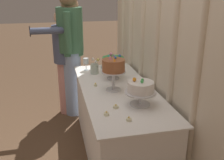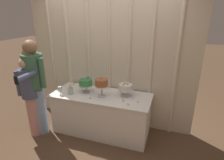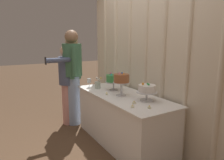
# 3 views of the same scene
# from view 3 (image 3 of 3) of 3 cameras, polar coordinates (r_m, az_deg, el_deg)

# --- Properties ---
(ground_plane) EXTENTS (24.00, 24.00, 0.00)m
(ground_plane) POSITION_cam_3_polar(r_m,az_deg,el_deg) (3.26, 1.36, -17.40)
(ground_plane) COLOR brown
(draped_curtain) EXTENTS (3.22, 0.15, 2.88)m
(draped_curtain) POSITION_cam_3_polar(r_m,az_deg,el_deg) (3.19, 9.32, 9.69)
(draped_curtain) COLOR beige
(draped_curtain) RESTS_ON ground_plane
(cake_table) EXTENTS (1.78, 0.72, 0.76)m
(cake_table) POSITION_cam_3_polar(r_m,az_deg,el_deg) (3.15, 2.96, -10.81)
(cake_table) COLOR white
(cake_table) RESTS_ON ground_plane
(cake_display_leftmost) EXTENTS (0.27, 0.27, 0.29)m
(cake_display_leftmost) POSITION_cam_3_polar(r_m,az_deg,el_deg) (3.26, 0.44, 0.30)
(cake_display_leftmost) COLOR #B2B2B7
(cake_display_leftmost) RESTS_ON cake_table
(cake_display_center) EXTENTS (0.25, 0.25, 0.36)m
(cake_display_center) POSITION_cam_3_polar(r_m,az_deg,el_deg) (2.92, 2.65, 0.17)
(cake_display_center) COLOR silver
(cake_display_center) RESTS_ON cake_table
(cake_display_rightmost) EXTENTS (0.28, 0.28, 0.25)m
(cake_display_rightmost) POSITION_cam_3_polar(r_m,az_deg,el_deg) (2.73, 9.77, -2.68)
(cake_display_rightmost) COLOR silver
(cake_display_rightmost) RESTS_ON cake_table
(wine_glass) EXTENTS (0.07, 0.07, 0.15)m
(wine_glass) POSITION_cam_3_polar(r_m,az_deg,el_deg) (3.49, -6.45, -0.27)
(wine_glass) COLOR silver
(wine_glass) RESTS_ON cake_table
(flower_vase) EXTENTS (0.12, 0.10, 0.20)m
(flower_vase) POSITION_cam_3_polar(r_m,az_deg,el_deg) (3.39, -4.03, -1.22)
(flower_vase) COLOR #B2C1B2
(flower_vase) RESTS_ON cake_table
(tealight_far_left) EXTENTS (0.04, 0.04, 0.04)m
(tealight_far_left) POSITION_cam_3_polar(r_m,az_deg,el_deg) (3.02, -1.48, -3.93)
(tealight_far_left) COLOR beige
(tealight_far_left) RESTS_ON cake_table
(tealight_near_left) EXTENTS (0.05, 0.05, 0.04)m
(tealight_near_left) POSITION_cam_3_polar(r_m,az_deg,el_deg) (2.61, 6.20, -6.39)
(tealight_near_left) COLOR beige
(tealight_near_left) RESTS_ON cake_table
(tealight_near_right) EXTENTS (0.05, 0.05, 0.04)m
(tealight_near_right) POSITION_cam_3_polar(r_m,az_deg,el_deg) (2.47, 5.79, -7.43)
(tealight_near_right) COLOR beige
(tealight_near_right) RESTS_ON cake_table
(tealight_far_right) EXTENTS (0.04, 0.04, 0.04)m
(tealight_far_right) POSITION_cam_3_polar(r_m,az_deg,el_deg) (2.46, 10.43, -7.59)
(tealight_far_right) COLOR beige
(tealight_far_right) RESTS_ON cake_table
(guest_man_pink_jacket) EXTENTS (0.50, 0.40, 1.74)m
(guest_man_pink_jacket) POSITION_cam_3_polar(r_m,az_deg,el_deg) (3.77, -10.97, 1.72)
(guest_man_pink_jacket) COLOR #93ADD6
(guest_man_pink_jacket) RESTS_ON ground_plane
(guest_man_dark_suit) EXTENTS (0.44, 0.40, 1.63)m
(guest_man_dark_suit) POSITION_cam_3_polar(r_m,az_deg,el_deg) (3.83, -10.96, 1.12)
(guest_man_dark_suit) COLOR #282D38
(guest_man_dark_suit) RESTS_ON ground_plane
(guest_girl_blue_dress) EXTENTS (0.44, 0.58, 1.47)m
(guest_girl_blue_dress) POSITION_cam_3_polar(r_m,az_deg,el_deg) (3.81, -12.65, -0.25)
(guest_girl_blue_dress) COLOR #D6938E
(guest_girl_blue_dress) RESTS_ON ground_plane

